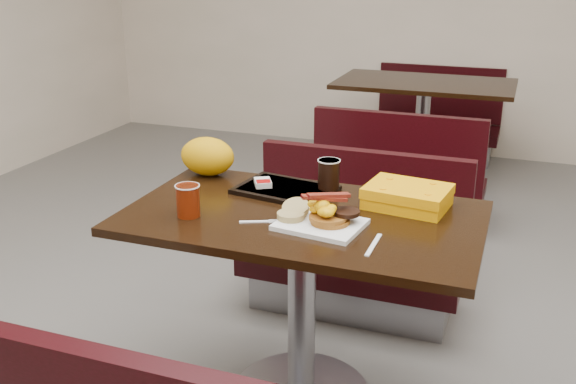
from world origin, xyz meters
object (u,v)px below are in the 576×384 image
(bench_far_n, at_px, (436,115))
(clamshell, at_px, (407,196))
(table_near, at_px, (302,311))
(paper_bag, at_px, (208,156))
(fork, at_px, (254,222))
(platter, at_px, (320,224))
(knife, at_px, (374,245))
(coffee_cup_far, at_px, (329,174))
(bench_near_n, at_px, (352,240))
(table_far, at_px, (421,134))
(pancake_stack, at_px, (330,219))
(bench_far_s, at_px, (402,164))
(hashbrown_sleeve_left, at_px, (263,183))
(coffee_cup_near, at_px, (188,201))
(tray, at_px, (285,190))

(bench_far_n, bearing_deg, clamshell, -84.14)
(table_near, height_order, paper_bag, paper_bag)
(fork, distance_m, clamshell, 0.55)
(platter, distance_m, knife, 0.21)
(knife, xyz_separation_m, paper_bag, (-0.78, 0.44, 0.07))
(table_near, distance_m, coffee_cup_far, 0.50)
(bench_near_n, xyz_separation_m, table_far, (0.00, 1.90, 0.02))
(bench_far_n, xyz_separation_m, coffee_cup_far, (0.02, -3.06, 0.46))
(table_far, xyz_separation_m, coffee_cup_far, (0.02, -2.36, 0.45))
(knife, height_order, clamshell, clamshell)
(pancake_stack, bearing_deg, table_far, 92.57)
(bench_near_n, height_order, bench_far_s, same)
(hashbrown_sleeve_left, xyz_separation_m, coffee_cup_far, (0.24, 0.06, 0.04))
(clamshell, bearing_deg, fork, -137.23)
(table_near, height_order, table_far, same)
(bench_far_n, height_order, coffee_cup_near, coffee_cup_near)
(bench_far_s, relative_size, coffee_cup_near, 9.19)
(coffee_cup_near, distance_m, fork, 0.24)
(platter, bearing_deg, table_far, 99.35)
(fork, distance_m, paper_bag, 0.54)
(table_far, xyz_separation_m, pancake_stack, (0.12, -2.68, 0.40))
(bench_near_n, bearing_deg, paper_bag, -138.73)
(platter, bearing_deg, clamshell, 57.63)
(bench_far_s, relative_size, platter, 3.77)
(bench_far_n, distance_m, pancake_stack, 3.41)
(tray, relative_size, coffee_cup_far, 3.21)
(bench_far_s, bearing_deg, hashbrown_sleeve_left, -97.25)
(coffee_cup_near, height_order, clamshell, coffee_cup_near)
(pancake_stack, xyz_separation_m, fork, (-0.25, -0.05, -0.03))
(fork, bearing_deg, hashbrown_sleeve_left, 83.32)
(platter, bearing_deg, coffee_cup_near, -164.59)
(knife, height_order, coffee_cup_far, coffee_cup_far)
(table_near, relative_size, table_far, 1.00)
(fork, bearing_deg, bench_far_s, 62.85)
(pancake_stack, relative_size, hashbrown_sleeve_left, 1.60)
(coffee_cup_near, bearing_deg, tray, 56.37)
(paper_bag, bearing_deg, platter, -31.48)
(bench_far_s, bearing_deg, fork, -93.55)
(table_near, xyz_separation_m, knife, (0.28, -0.17, 0.38))
(coffee_cup_near, relative_size, tray, 0.31)
(table_far, relative_size, tray, 3.47)
(fork, relative_size, tray, 0.39)
(bench_near_n, height_order, hashbrown_sleeve_left, hashbrown_sleeve_left)
(table_near, height_order, tray, tray)
(bench_far_s, relative_size, knife, 5.97)
(table_far, distance_m, knife, 2.81)
(bench_far_s, bearing_deg, clamshell, -79.42)
(knife, bearing_deg, tray, -129.89)
(bench_far_n, bearing_deg, coffee_cup_near, -95.86)
(bench_near_n, xyz_separation_m, tray, (-0.13, -0.51, 0.40))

